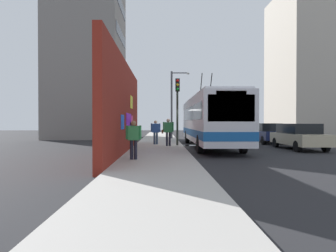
{
  "coord_description": "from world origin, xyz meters",
  "views": [
    {
      "loc": [
        -19.85,
        1.41,
        1.67
      ],
      "look_at": [
        0.09,
        0.96,
        1.41
      ],
      "focal_mm": 31.15,
      "sensor_mm": 36.0,
      "label": 1
    }
  ],
  "objects_px": {
    "traffic_light": "(177,100)",
    "street_lamp": "(174,100)",
    "pedestrian_near_wall": "(134,137)",
    "pedestrian_at_curb": "(168,130)",
    "parked_car_navy": "(266,133)",
    "city_bus": "(210,119)",
    "parked_car_black": "(247,131)",
    "pedestrian_midblock": "(156,130)",
    "parked_car_champagne": "(298,136)"
  },
  "relations": [
    {
      "from": "pedestrian_near_wall",
      "to": "parked_car_black",
      "type": "bearing_deg",
      "value": -29.9
    },
    {
      "from": "parked_car_black",
      "to": "street_lamp",
      "type": "height_order",
      "value": "street_lamp"
    },
    {
      "from": "parked_car_champagne",
      "to": "pedestrian_near_wall",
      "type": "xyz_separation_m",
      "value": [
        -5.74,
        9.55,
        0.24
      ]
    },
    {
      "from": "traffic_light",
      "to": "street_lamp",
      "type": "relative_size",
      "value": 0.7
    },
    {
      "from": "parked_car_black",
      "to": "pedestrian_midblock",
      "type": "relative_size",
      "value": 2.88
    },
    {
      "from": "parked_car_champagne",
      "to": "pedestrian_at_curb",
      "type": "xyz_separation_m",
      "value": [
        1.01,
        7.98,
        0.35
      ]
    },
    {
      "from": "city_bus",
      "to": "street_lamp",
      "type": "relative_size",
      "value": 1.91
    },
    {
      "from": "pedestrian_at_curb",
      "to": "city_bus",
      "type": "bearing_deg",
      "value": -77.38
    },
    {
      "from": "pedestrian_at_curb",
      "to": "street_lamp",
      "type": "bearing_deg",
      "value": -4.81
    },
    {
      "from": "parked_car_black",
      "to": "traffic_light",
      "type": "distance_m",
      "value": 12.07
    },
    {
      "from": "city_bus",
      "to": "parked_car_black",
      "type": "bearing_deg",
      "value": -29.38
    },
    {
      "from": "parked_car_navy",
      "to": "pedestrian_near_wall",
      "type": "distance_m",
      "value": 14.71
    },
    {
      "from": "parked_car_navy",
      "to": "pedestrian_at_curb",
      "type": "xyz_separation_m",
      "value": [
        -4.43,
        7.98,
        0.35
      ]
    },
    {
      "from": "parked_car_champagne",
      "to": "street_lamp",
      "type": "height_order",
      "value": "street_lamp"
    },
    {
      "from": "parked_car_navy",
      "to": "city_bus",
      "type": "bearing_deg",
      "value": 126.25
    },
    {
      "from": "parked_car_navy",
      "to": "pedestrian_midblock",
      "type": "relative_size",
      "value": 2.77
    },
    {
      "from": "pedestrian_midblock",
      "to": "parked_car_champagne",
      "type": "bearing_deg",
      "value": -105.08
    },
    {
      "from": "parked_car_black",
      "to": "traffic_light",
      "type": "xyz_separation_m",
      "value": [
        -9.3,
        7.35,
        2.27
      ]
    },
    {
      "from": "parked_car_navy",
      "to": "pedestrian_near_wall",
      "type": "height_order",
      "value": "pedestrian_near_wall"
    },
    {
      "from": "pedestrian_at_curb",
      "to": "parked_car_champagne",
      "type": "bearing_deg",
      "value": -97.22
    },
    {
      "from": "parked_car_navy",
      "to": "pedestrian_near_wall",
      "type": "bearing_deg",
      "value": 139.51
    },
    {
      "from": "pedestrian_midblock",
      "to": "traffic_light",
      "type": "distance_m",
      "value": 2.6
    },
    {
      "from": "city_bus",
      "to": "pedestrian_at_curb",
      "type": "bearing_deg",
      "value": 102.62
    },
    {
      "from": "parked_car_champagne",
      "to": "pedestrian_near_wall",
      "type": "bearing_deg",
      "value": 121.0
    },
    {
      "from": "parked_car_black",
      "to": "traffic_light",
      "type": "height_order",
      "value": "traffic_light"
    },
    {
      "from": "parked_car_champagne",
      "to": "traffic_light",
      "type": "distance_m",
      "value": 7.85
    },
    {
      "from": "parked_car_champagne",
      "to": "parked_car_navy",
      "type": "height_order",
      "value": "same"
    },
    {
      "from": "parked_car_champagne",
      "to": "traffic_light",
      "type": "bearing_deg",
      "value": 77.97
    },
    {
      "from": "traffic_light",
      "to": "street_lamp",
      "type": "bearing_deg",
      "value": -0.74
    },
    {
      "from": "parked_car_black",
      "to": "street_lamp",
      "type": "relative_size",
      "value": 0.75
    },
    {
      "from": "city_bus",
      "to": "parked_car_navy",
      "type": "height_order",
      "value": "city_bus"
    },
    {
      "from": "pedestrian_near_wall",
      "to": "traffic_light",
      "type": "xyz_separation_m",
      "value": [
        7.3,
        -2.2,
        2.03
      ]
    },
    {
      "from": "parked_car_navy",
      "to": "pedestrian_at_curb",
      "type": "distance_m",
      "value": 9.13
    },
    {
      "from": "pedestrian_near_wall",
      "to": "traffic_light",
      "type": "bearing_deg",
      "value": -16.75
    },
    {
      "from": "traffic_light",
      "to": "pedestrian_near_wall",
      "type": "bearing_deg",
      "value": 163.25
    },
    {
      "from": "parked_car_black",
      "to": "pedestrian_midblock",
      "type": "distance_m",
      "value": 12.24
    },
    {
      "from": "parked_car_champagne",
      "to": "pedestrian_at_curb",
      "type": "distance_m",
      "value": 8.05
    },
    {
      "from": "parked_car_black",
      "to": "traffic_light",
      "type": "relative_size",
      "value": 1.07
    },
    {
      "from": "pedestrian_near_wall",
      "to": "street_lamp",
      "type": "height_order",
      "value": "street_lamp"
    },
    {
      "from": "parked_car_black",
      "to": "pedestrian_near_wall",
      "type": "height_order",
      "value": "pedestrian_near_wall"
    },
    {
      "from": "pedestrian_near_wall",
      "to": "traffic_light",
      "type": "height_order",
      "value": "traffic_light"
    },
    {
      "from": "parked_car_champagne",
      "to": "parked_car_black",
      "type": "bearing_deg",
      "value": -0.0
    },
    {
      "from": "city_bus",
      "to": "traffic_light",
      "type": "relative_size",
      "value": 2.73
    },
    {
      "from": "parked_car_navy",
      "to": "pedestrian_at_curb",
      "type": "height_order",
      "value": "pedestrian_at_curb"
    },
    {
      "from": "pedestrian_at_curb",
      "to": "pedestrian_near_wall",
      "type": "xyz_separation_m",
      "value": [
        -6.75,
        1.57,
        -0.11
      ]
    },
    {
      "from": "traffic_light",
      "to": "parked_car_champagne",
      "type": "bearing_deg",
      "value": -102.03
    },
    {
      "from": "pedestrian_midblock",
      "to": "street_lamp",
      "type": "distance_m",
      "value": 7.95
    },
    {
      "from": "city_bus",
      "to": "pedestrian_midblock",
      "type": "xyz_separation_m",
      "value": [
        0.74,
        3.61,
        -0.75
      ]
    },
    {
      "from": "pedestrian_at_curb",
      "to": "pedestrian_near_wall",
      "type": "bearing_deg",
      "value": 166.89
    },
    {
      "from": "parked_car_champagne",
      "to": "pedestrian_at_curb",
      "type": "bearing_deg",
      "value": 82.78
    }
  ]
}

